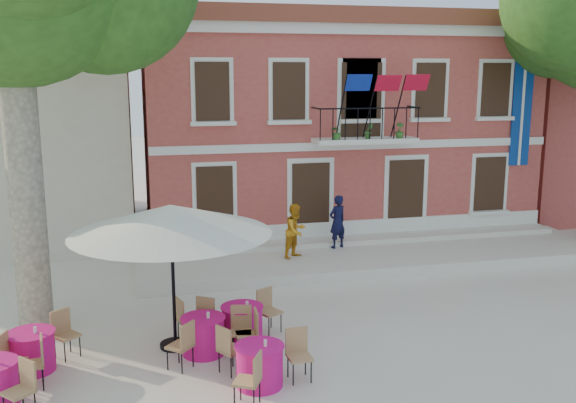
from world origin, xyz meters
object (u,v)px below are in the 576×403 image
at_px(patio_umbrella, 171,220).
at_px(pedestrian_navy, 337,222).
at_px(cafe_table_0, 31,349).
at_px(cafe_table_1, 203,334).
at_px(pedestrian_orange, 296,231).
at_px(cafe_table_3, 242,322).
at_px(cafe_table_4, 259,363).

relative_size(patio_umbrella, pedestrian_navy, 2.47).
distance_m(cafe_table_0, cafe_table_1, 3.23).
relative_size(pedestrian_orange, cafe_table_3, 0.84).
xyz_separation_m(pedestrian_orange, cafe_table_3, (-2.37, -4.82, -0.66)).
bearing_deg(cafe_table_1, cafe_table_3, 26.44).
height_order(patio_umbrella, pedestrian_navy, patio_umbrella).
bearing_deg(cafe_table_1, cafe_table_4, -62.07).
bearing_deg(pedestrian_orange, pedestrian_navy, -11.14).
xyz_separation_m(pedestrian_navy, pedestrian_orange, (-1.48, -0.71, -0.03)).
relative_size(pedestrian_orange, cafe_table_1, 0.86).
relative_size(pedestrian_navy, cafe_table_0, 0.88).
bearing_deg(pedestrian_orange, cafe_table_3, -152.89).
bearing_deg(cafe_table_0, pedestrian_orange, 39.06).
bearing_deg(cafe_table_0, cafe_table_3, 5.85).
distance_m(patio_umbrella, pedestrian_orange, 6.27).
height_order(pedestrian_orange, cafe_table_1, pedestrian_orange).
bearing_deg(cafe_table_1, cafe_table_0, 179.87).
xyz_separation_m(patio_umbrella, cafe_table_3, (1.39, -0.05, -2.25)).
relative_size(patio_umbrella, cafe_table_3, 2.15).
bearing_deg(cafe_table_0, cafe_table_1, -0.13).
distance_m(cafe_table_0, cafe_table_4, 4.36).
xyz_separation_m(cafe_table_3, cafe_table_4, (-0.02, -2.00, 0.00)).
bearing_deg(pedestrian_orange, cafe_table_1, -158.30).
xyz_separation_m(patio_umbrella, pedestrian_orange, (3.75, 4.77, -1.60)).
height_order(cafe_table_0, cafe_table_3, same).
height_order(pedestrian_navy, cafe_table_0, pedestrian_navy).
relative_size(cafe_table_0, cafe_table_4, 0.99).
distance_m(cafe_table_3, cafe_table_4, 2.00).
relative_size(pedestrian_orange, cafe_table_4, 0.84).
xyz_separation_m(pedestrian_navy, cafe_table_4, (-3.87, -7.53, -0.68)).
height_order(pedestrian_navy, cafe_table_1, pedestrian_navy).
distance_m(patio_umbrella, cafe_table_0, 3.55).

